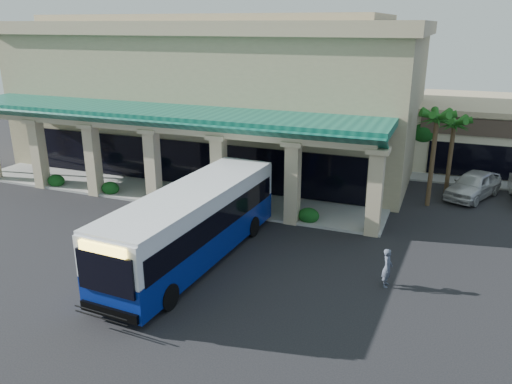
% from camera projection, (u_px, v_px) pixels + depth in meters
% --- Properties ---
extents(ground, '(110.00, 110.00, 0.00)m').
position_uv_depth(ground, '(230.00, 256.00, 24.25)').
color(ground, black).
extents(main_building, '(30.80, 14.80, 11.35)m').
position_uv_depth(main_building, '(220.00, 91.00, 39.31)').
color(main_building, tan).
rests_on(main_building, ground).
extents(arcade, '(30.00, 6.20, 5.70)m').
position_uv_depth(arcade, '(159.00, 153.00, 32.10)').
color(arcade, '#0D4E40').
rests_on(arcade, ground).
extents(palm_0, '(2.40, 2.40, 6.60)m').
position_uv_depth(palm_0, '(433.00, 154.00, 29.96)').
color(palm_0, '#185215').
rests_on(palm_0, ground).
extents(palm_1, '(2.40, 2.40, 5.80)m').
position_uv_depth(palm_1, '(451.00, 151.00, 32.39)').
color(palm_1, '#185215').
rests_on(palm_1, ground).
extents(broadleaf_tree, '(2.60, 2.60, 4.81)m').
position_uv_depth(broadleaf_tree, '(423.00, 140.00, 37.65)').
color(broadleaf_tree, '#0D3C10').
rests_on(broadleaf_tree, ground).
extents(transit_bus, '(3.63, 12.80, 3.53)m').
position_uv_depth(transit_bus, '(194.00, 226.00, 23.28)').
color(transit_bus, navy).
rests_on(transit_bus, ground).
extents(pedestrian, '(0.42, 0.63, 1.72)m').
position_uv_depth(pedestrian, '(387.00, 268.00, 21.22)').
color(pedestrian, '#404757').
rests_on(pedestrian, ground).
extents(car_silver, '(3.95, 5.46, 1.73)m').
position_uv_depth(car_silver, '(473.00, 185.00, 32.16)').
color(car_silver, silver).
rests_on(car_silver, ground).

